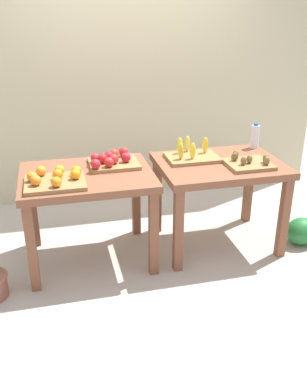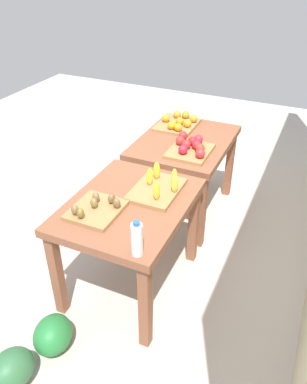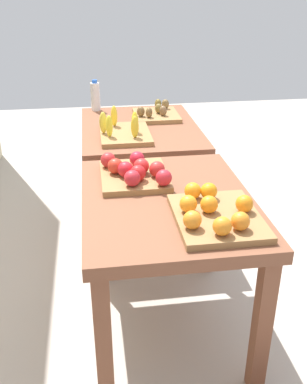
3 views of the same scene
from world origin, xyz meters
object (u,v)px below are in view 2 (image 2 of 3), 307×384
(display_table_left, at_px, (184,150))
(wicker_basket, at_px, (178,160))
(orange_bin, at_px, (178,123))
(water_bottle, at_px, (137,239))
(kiwi_bin, at_px, (96,209))
(display_table_right, at_px, (129,216))
(apple_bin, at_px, (190,147))
(watermelon_pile, at_px, (33,352))
(banana_crate, at_px, (158,187))

(display_table_left, relative_size, wicker_basket, 3.62)
(orange_bin, xyz_separation_m, water_bottle, (1.82, 0.45, 0.07))
(kiwi_bin, bearing_deg, display_table_right, 143.20)
(wicker_basket, bearing_deg, apple_bin, 25.34)
(display_table_right, height_order, water_bottle, water_bottle)
(display_table_right, distance_m, kiwi_bin, 0.28)
(display_table_right, distance_m, water_bottle, 0.58)
(apple_bin, height_order, kiwi_bin, apple_bin)
(orange_bin, distance_m, kiwi_bin, 1.56)
(display_table_right, distance_m, wicker_basket, 2.03)
(display_table_left, relative_size, water_bottle, 4.46)
(watermelon_pile, bearing_deg, display_table_right, 164.94)
(display_table_left, bearing_deg, orange_bin, -146.60)
(display_table_left, distance_m, apple_bin, 0.30)
(kiwi_bin, bearing_deg, apple_bin, 165.88)
(display_table_right, height_order, kiwi_bin, kiwi_bin)
(water_bottle, bearing_deg, watermelon_pile, -49.82)
(water_bottle, distance_m, watermelon_pile, 1.03)
(water_bottle, height_order, wicker_basket, water_bottle)
(apple_bin, relative_size, watermelon_pile, 0.63)
(orange_bin, xyz_separation_m, watermelon_pile, (2.26, -0.08, -0.69))
(banana_crate, bearing_deg, display_table_left, -171.85)
(watermelon_pile, bearing_deg, orange_bin, 177.98)
(apple_bin, bearing_deg, orange_bin, -147.95)
(water_bottle, bearing_deg, kiwi_bin, -120.81)
(watermelon_pile, xyz_separation_m, wicker_basket, (-2.81, -0.11, -0.03))
(display_table_left, xyz_separation_m, wicker_basket, (-0.79, -0.35, -0.57))
(orange_bin, relative_size, banana_crate, 1.00)
(display_table_left, bearing_deg, display_table_right, 0.00)
(orange_bin, distance_m, wicker_basket, 0.92)
(orange_bin, bearing_deg, display_table_right, 6.76)
(kiwi_bin, distance_m, wicker_basket, 2.23)
(wicker_basket, bearing_deg, watermelon_pile, 2.20)
(apple_bin, height_order, water_bottle, water_bottle)
(banana_crate, relative_size, water_bottle, 1.89)
(wicker_basket, bearing_deg, display_table_left, 23.81)
(apple_bin, xyz_separation_m, kiwi_bin, (1.09, -0.27, -0.02))
(apple_bin, distance_m, kiwi_bin, 1.12)
(display_table_left, xyz_separation_m, apple_bin, (0.22, 0.13, 0.16))
(water_bottle, height_order, watermelon_pile, water_bottle)
(apple_bin, distance_m, water_bottle, 1.36)
(orange_bin, height_order, wicker_basket, orange_bin)
(apple_bin, height_order, banana_crate, banana_crate)
(display_table_left, relative_size, display_table_right, 1.00)
(display_table_left, height_order, wicker_basket, display_table_left)
(display_table_left, xyz_separation_m, banana_crate, (0.91, 0.13, 0.15))
(kiwi_bin, distance_m, water_bottle, 0.51)
(orange_bin, relative_size, watermelon_pile, 0.68)
(apple_bin, xyz_separation_m, water_bottle, (1.35, 0.16, 0.07))
(display_table_left, height_order, watermelon_pile, display_table_left)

